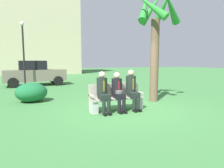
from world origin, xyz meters
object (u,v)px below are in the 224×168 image
seated_man_left (103,90)px  seated_man_middle (118,90)px  street_lamp (23,48)px  palm_tree_tall (156,25)px  seated_man_right (132,88)px  shrub_near_bench (31,92)px  building_backdrop (33,28)px  park_bench (116,98)px  parked_car_near (35,73)px

seated_man_left → seated_man_middle: seated_man_left is taller
seated_man_left → street_lamp: bearing=108.3°
seated_man_middle → palm_tree_tall: 3.26m
seated_man_left → palm_tree_tall: bearing=19.0°
seated_man_right → palm_tree_tall: palm_tree_tall is taller
shrub_near_bench → building_backdrop: 20.50m
seated_man_right → building_backdrop: building_backdrop is taller
park_bench → seated_man_right: size_ratio=1.35×
seated_man_left → seated_man_right: 1.05m
seated_man_middle → palm_tree_tall: palm_tree_tall is taller
street_lamp → seated_man_left: bearing=-71.7°
parked_car_near → shrub_near_bench: bearing=-93.0°
palm_tree_tall → seated_man_middle: bearing=-156.4°
palm_tree_tall → parked_car_near: (-4.36, 7.55, -2.24)m
seated_man_left → shrub_near_bench: 3.44m
seated_man_left → street_lamp: street_lamp is taller
seated_man_right → shrub_near_bench: size_ratio=1.08×
seated_man_right → building_backdrop: (-2.40, 22.44, 5.17)m
seated_man_left → park_bench: bearing=13.5°
palm_tree_tall → shrub_near_bench: 5.69m
seated_man_middle → building_backdrop: size_ratio=0.11×
park_bench → seated_man_middle: size_ratio=1.43×
seated_man_right → building_backdrop: bearing=96.1°
seated_man_left → seated_man_middle: bearing=-1.1°
seated_man_left → seated_man_middle: (0.52, -0.01, -0.02)m
seated_man_right → street_lamp: size_ratio=0.34×
parked_car_near → building_backdrop: (0.44, 14.00, 5.08)m
park_bench → seated_man_left: (-0.51, -0.12, 0.32)m
seated_man_middle → seated_man_right: seated_man_right is taller
park_bench → parked_car_near: bearing=105.4°
shrub_near_bench → building_backdrop: size_ratio=0.11×
seated_man_left → street_lamp: 7.75m
park_bench → shrub_near_bench: 3.67m
seated_man_left → street_lamp: size_ratio=0.33×
seated_man_middle → seated_man_right: 0.53m
shrub_near_bench → park_bench: bearing=-45.0°
seated_man_left → building_backdrop: building_backdrop is taller
seated_man_left → shrub_near_bench: seated_man_left is taller
palm_tree_tall → building_backdrop: (-3.92, 21.56, 2.85)m
palm_tree_tall → shrub_near_bench: (-4.66, 1.83, -2.69)m
palm_tree_tall → street_lamp: size_ratio=1.15×
park_bench → building_backdrop: bearing=94.8°
seated_man_right → building_backdrop: size_ratio=0.11×
seated_man_middle → parked_car_near: bearing=105.2°
building_backdrop → palm_tree_tall: bearing=-79.7°
park_bench → shrub_near_bench: size_ratio=1.46×
seated_man_middle → seated_man_left: bearing=178.9°
seated_man_left → building_backdrop: bearing=93.4°
park_bench → seated_man_right: bearing=-12.6°
seated_man_left → parked_car_near: size_ratio=0.33×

